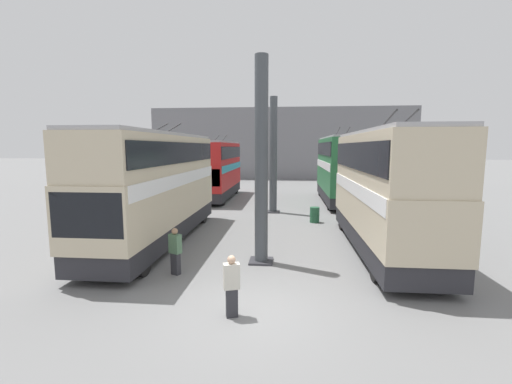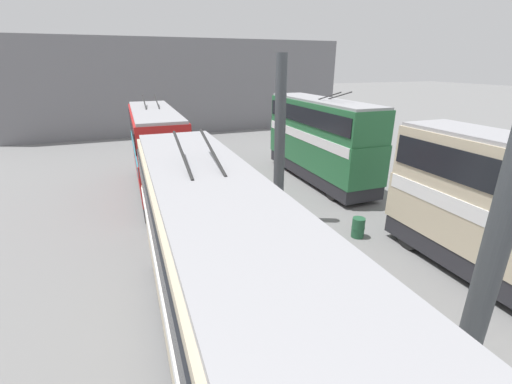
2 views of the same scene
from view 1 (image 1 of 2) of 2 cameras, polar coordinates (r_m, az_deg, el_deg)
The scene contains 11 objects.
ground_plane at distance 9.81m, azimuth -1.10°, elevation -19.25°, with size 240.00×240.00×0.00m, color slate.
depot_back_wall at distance 47.03m, azimuth 4.20°, elevation 8.03°, with size 0.50×36.00×9.76m.
support_column_near at distance 12.79m, azimuth 0.90°, elevation 4.44°, with size 0.90×0.90×7.72m.
support_column_far at distance 23.02m, azimuth 2.91°, elevation 5.78°, with size 0.90×0.90×7.72m.
bus_left_near at distance 15.34m, azimuth 20.52°, elevation 1.28°, with size 10.25×2.54×5.71m.
bus_left_far at distance 28.10m, azimuth 13.62°, elevation 4.33°, with size 10.20×2.54×5.85m.
bus_right_near at distance 16.44m, azimuth -16.11°, elevation 1.85°, with size 11.42×2.54×5.67m.
bus_right_mid at distance 29.59m, azimuth -6.37°, elevation 4.28°, with size 9.71×2.54×5.52m.
person_aisle_foreground at distance 9.21m, azimuth -4.08°, elevation -15.15°, with size 0.35×0.47×1.66m.
person_by_right_row at distance 12.34m, azimuth -13.30°, elevation -9.41°, with size 0.40×0.48×1.65m.
oil_drum at distance 20.51m, azimuth 9.74°, elevation -3.76°, with size 0.58×0.58×0.91m.
Camera 1 is at (-8.71, -1.00, 4.41)m, focal length 24.00 mm.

